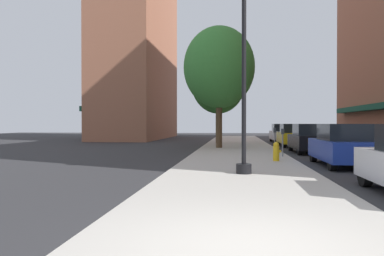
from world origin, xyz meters
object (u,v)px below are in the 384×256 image
(tree_mid, at_px, (219,67))
(parking_meter_near, at_px, (283,139))
(car_yellow, at_px, (292,135))
(parking_meter_far, at_px, (275,136))
(lamppost, at_px, (244,74))
(fire_hydrant, at_px, (276,151))
(car_silver, at_px, (282,133))
(tree_near, at_px, (218,83))
(car_black, at_px, (309,139))
(car_blue, at_px, (343,146))

(tree_mid, bearing_deg, parking_meter_near, -62.55)
(car_yellow, bearing_deg, parking_meter_far, -106.76)
(lamppost, height_order, fire_hydrant, lamppost)
(fire_hydrant, distance_m, car_silver, 18.60)
(lamppost, distance_m, car_silver, 23.03)
(fire_hydrant, height_order, tree_near, tree_near)
(car_black, bearing_deg, lamppost, -110.98)
(parking_meter_near, xyz_separation_m, car_black, (1.95, 3.84, -0.14))
(fire_hydrant, xyz_separation_m, car_silver, (2.48, 18.44, 0.29))
(tree_near, xyz_separation_m, car_black, (5.49, -8.12, -4.14))
(tree_mid, relative_size, car_black, 1.82)
(car_black, xyz_separation_m, car_yellow, (0.00, 6.21, 0.00))
(parking_meter_far, xyz_separation_m, tree_mid, (-3.25, 2.72, 4.35))
(parking_meter_far, distance_m, car_blue, 6.62)
(car_blue, bearing_deg, parking_meter_far, 107.67)
(parking_meter_far, relative_size, tree_mid, 0.17)
(tree_mid, bearing_deg, car_yellow, 36.17)
(parking_meter_far, relative_size, car_silver, 0.30)
(fire_hydrant, bearing_deg, parking_meter_far, 84.69)
(car_blue, bearing_deg, parking_meter_near, 125.42)
(car_silver, bearing_deg, car_black, -87.75)
(tree_near, relative_size, car_blue, 1.71)
(lamppost, bearing_deg, fire_hydrant, 70.80)
(tree_mid, xyz_separation_m, car_silver, (5.20, 10.01, -4.49))
(parking_meter_far, bearing_deg, parking_meter_near, -90.00)
(lamppost, distance_m, car_yellow, 16.99)
(parking_meter_far, bearing_deg, car_blue, -72.86)
(tree_mid, distance_m, car_blue, 11.36)
(parking_meter_far, bearing_deg, car_yellow, 73.35)
(lamppost, relative_size, car_yellow, 1.37)
(lamppost, bearing_deg, tree_mid, 95.79)
(lamppost, distance_m, parking_meter_near, 6.99)
(fire_hydrant, xyz_separation_m, car_black, (2.48, 6.02, 0.29))
(parking_meter_far, bearing_deg, fire_hydrant, -95.31)
(lamppost, height_order, car_silver, lamppost)
(car_silver, bearing_deg, tree_near, -139.74)
(lamppost, distance_m, car_blue, 5.79)
(tree_mid, bearing_deg, lamppost, -84.21)
(car_blue, height_order, car_black, same)
(fire_hydrant, relative_size, car_silver, 0.18)
(car_yellow, xyz_separation_m, car_silver, (0.00, 6.21, 0.00))
(parking_meter_far, bearing_deg, car_silver, 81.29)
(tree_mid, distance_m, car_yellow, 7.85)
(car_silver, bearing_deg, fire_hydrant, -95.42)
(car_silver, bearing_deg, parking_meter_near, -94.59)
(lamppost, height_order, tree_mid, tree_mid)
(parking_meter_near, height_order, tree_mid, tree_mid)
(car_yellow, bearing_deg, fire_hydrant, -101.58)
(fire_hydrant, distance_m, parking_meter_far, 5.75)
(lamppost, height_order, parking_meter_far, lamppost)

